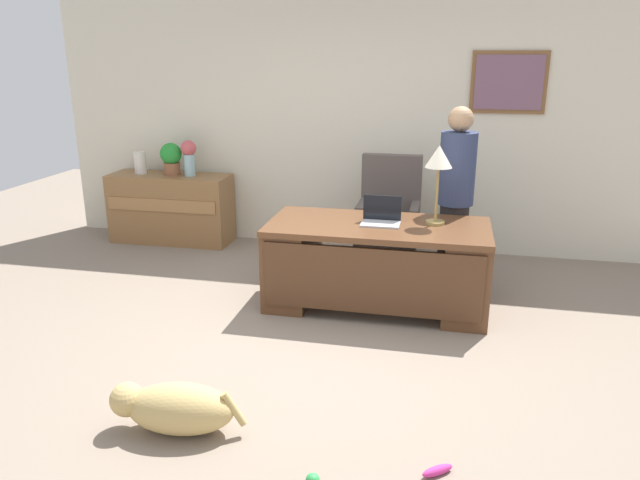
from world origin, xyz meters
The scene contains 14 objects.
ground_plane centered at (0.00, 0.00, 0.00)m, with size 12.00×12.00×0.00m, color gray.
back_wall centered at (0.01, 2.60, 1.35)m, with size 7.00×0.16×2.70m.
desk centered at (0.36, 0.87, 0.40)m, with size 1.84×0.87×0.73m.
credenza centered at (-2.18, 2.25, 0.39)m, with size 1.38×0.50×0.78m.
armchair centered at (0.35, 1.91, 0.50)m, with size 0.60×0.59×1.12m.
person_standing centered at (0.98, 1.47, 0.86)m, with size 0.32×0.32×1.66m.
dog_lying centered at (-0.55, -1.16, 0.16)m, with size 0.80×0.37×0.30m.
laptop centered at (0.38, 0.93, 0.79)m, with size 0.32×0.22×0.22m.
desk_lamp centered at (0.82, 1.01, 1.25)m, with size 0.22×0.22×0.66m.
vase_with_flowers centered at (-1.93, 2.25, 1.01)m, with size 0.17×0.17×0.39m.
vase_empty centered at (-2.52, 2.25, 0.90)m, with size 0.13×0.13×0.25m, color silver.
potted_plant centered at (-2.14, 2.25, 0.98)m, with size 0.24×0.24×0.36m.
dog_toy_ball centered at (0.33, -1.45, 0.04)m, with size 0.07×0.07×0.07m, color green.
dog_toy_bone centered at (0.94, -1.23, 0.03)m, with size 0.18×0.05×0.05m, color #D8338C.
Camera 1 is at (0.90, -3.90, 2.10)m, focal length 33.60 mm.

